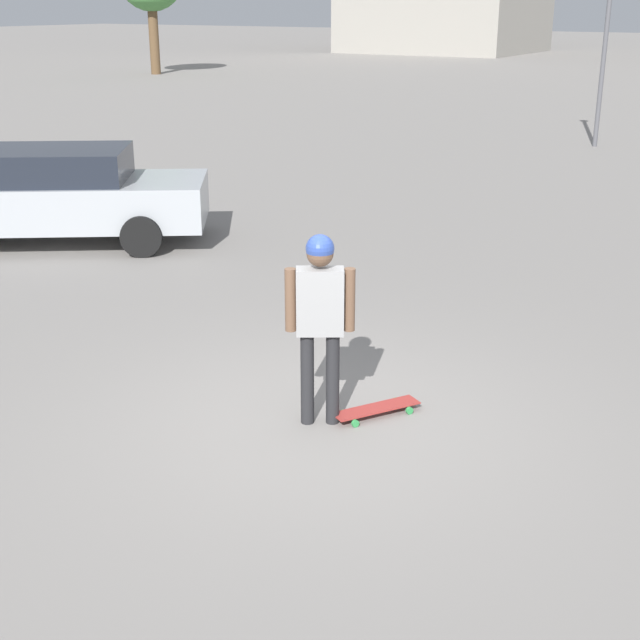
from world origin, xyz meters
TOP-DOWN VIEW (x-y plane):
  - ground_plane at (0.00, 0.00)m, footprint 220.00×220.00m
  - person at (0.00, 0.00)m, footprint 0.54×0.39m
  - skateboard at (-0.37, -0.39)m, footprint 0.62×0.84m
  - car_parked_near at (6.91, -3.33)m, footprint 4.94×4.17m
  - lamp_post at (2.30, -17.80)m, footprint 0.28×0.28m

SIDE VIEW (x-z plane):
  - ground_plane at x=0.00m, z-range 0.00..0.00m
  - skateboard at x=-0.37m, z-range 0.03..0.11m
  - car_parked_near at x=6.91m, z-range 0.02..1.51m
  - person at x=0.00m, z-range 0.23..2.00m
  - lamp_post at x=2.30m, z-range 0.46..4.93m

